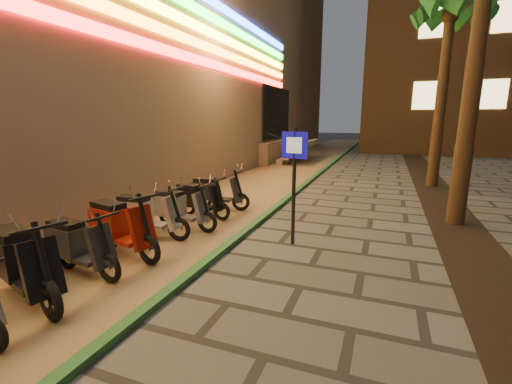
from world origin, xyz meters
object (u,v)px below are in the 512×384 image
at_px(scooter_7, 118,226).
at_px(scooter_11, 214,192).
at_px(scooter_5, 22,262).
at_px(scooter_6, 77,245).
at_px(pedestrian_sign, 294,171).
at_px(scooter_10, 197,199).
at_px(scooter_8, 145,215).
at_px(scooter_9, 179,208).

bearing_deg(scooter_7, scooter_11, 101.35).
height_order(scooter_5, scooter_7, scooter_5).
relative_size(scooter_5, scooter_6, 1.13).
height_order(pedestrian_sign, scooter_6, pedestrian_sign).
bearing_deg(scooter_7, scooter_10, 101.83).
distance_m(scooter_6, scooter_11, 4.42).
bearing_deg(scooter_11, scooter_6, -101.60).
xyz_separation_m(scooter_8, scooter_11, (0.27, 2.61, -0.01)).
height_order(scooter_9, scooter_11, scooter_11).
bearing_deg(pedestrian_sign, scooter_8, -163.21).
xyz_separation_m(scooter_6, scooter_10, (0.14, 3.59, -0.01)).
bearing_deg(pedestrian_sign, scooter_11, 149.07).
height_order(scooter_5, scooter_6, scooter_5).
bearing_deg(scooter_7, scooter_5, -78.30).
bearing_deg(scooter_8, scooter_6, -92.41).
bearing_deg(scooter_9, scooter_6, -91.92).
bearing_deg(scooter_5, pedestrian_sign, 66.52).
relative_size(scooter_8, scooter_11, 1.02).
bearing_deg(scooter_11, scooter_8, -105.05).
bearing_deg(scooter_6, scooter_11, 94.98).
bearing_deg(scooter_11, scooter_7, -101.33).
distance_m(scooter_10, scooter_11, 0.83).
distance_m(scooter_7, scooter_9, 1.73).
height_order(scooter_5, scooter_11, scooter_5).
relative_size(pedestrian_sign, scooter_10, 1.50).
distance_m(scooter_7, scooter_10, 2.70).
bearing_deg(scooter_10, scooter_5, -86.68).
relative_size(scooter_6, scooter_7, 0.89).
bearing_deg(scooter_5, scooter_10, 105.21).
bearing_deg(scooter_6, scooter_5, -82.72).
height_order(scooter_7, scooter_9, scooter_7).
distance_m(scooter_5, scooter_7, 1.79).
height_order(pedestrian_sign, scooter_11, pedestrian_sign).
relative_size(scooter_5, scooter_11, 1.11).
distance_m(scooter_9, scooter_11, 1.81).
distance_m(scooter_6, scooter_8, 1.81).
relative_size(scooter_5, scooter_7, 1.01).
distance_m(scooter_8, scooter_10, 1.79).
distance_m(scooter_6, scooter_10, 3.59).
height_order(scooter_10, scooter_11, scooter_11).
height_order(pedestrian_sign, scooter_10, pedestrian_sign).
height_order(pedestrian_sign, scooter_9, pedestrian_sign).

